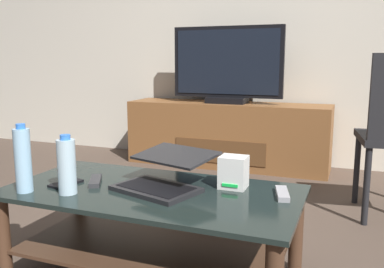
% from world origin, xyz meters
% --- Properties ---
extents(ground_plane, '(7.68, 7.68, 0.00)m').
position_xyz_m(ground_plane, '(0.00, 0.00, 0.00)').
color(ground_plane, '#4C3D33').
extents(back_wall, '(6.40, 0.12, 2.80)m').
position_xyz_m(back_wall, '(0.00, 2.15, 1.40)').
color(back_wall, beige).
rests_on(back_wall, ground).
extents(coffee_table, '(1.21, 0.61, 0.39)m').
position_xyz_m(coffee_table, '(0.03, -0.14, 0.26)').
color(coffee_table, black).
rests_on(coffee_table, ground).
extents(media_cabinet, '(1.73, 0.43, 0.55)m').
position_xyz_m(media_cabinet, '(-0.24, 1.83, 0.27)').
color(media_cabinet, brown).
rests_on(media_cabinet, ground).
extents(television, '(0.95, 0.20, 0.64)m').
position_xyz_m(television, '(-0.24, 1.81, 0.86)').
color(television, black).
rests_on(television, media_cabinet).
extents(laptop, '(0.42, 0.43, 0.15)m').
position_xyz_m(laptop, '(0.07, -0.11, 0.44)').
color(laptop, black).
rests_on(laptop, coffee_table).
extents(router_box, '(0.11, 0.10, 0.13)m').
position_xyz_m(router_box, '(0.34, 0.01, 0.45)').
color(router_box, white).
rests_on(router_box, coffee_table).
extents(water_bottle_near, '(0.07, 0.07, 0.24)m').
position_xyz_m(water_bottle_near, '(-0.26, -0.31, 0.50)').
color(water_bottle_near, silver).
rests_on(water_bottle_near, coffee_table).
extents(water_bottle_far, '(0.07, 0.07, 0.28)m').
position_xyz_m(water_bottle_far, '(-0.44, -0.36, 0.52)').
color(water_bottle_far, '#99C6E5').
rests_on(water_bottle_far, coffee_table).
extents(cell_phone, '(0.10, 0.15, 0.01)m').
position_xyz_m(cell_phone, '(-0.35, -0.21, 0.39)').
color(cell_phone, black).
rests_on(cell_phone, coffee_table).
extents(tv_remote, '(0.08, 0.17, 0.02)m').
position_xyz_m(tv_remote, '(0.55, -0.03, 0.40)').
color(tv_remote, '#99999E').
rests_on(tv_remote, coffee_table).
extents(soundbar_remote, '(0.12, 0.16, 0.02)m').
position_xyz_m(soundbar_remote, '(-0.24, -0.15, 0.40)').
color(soundbar_remote, '#2D2D30').
rests_on(soundbar_remote, coffee_table).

